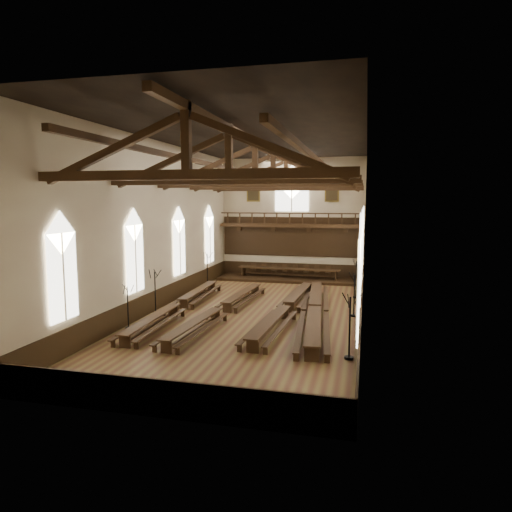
{
  "coord_description": "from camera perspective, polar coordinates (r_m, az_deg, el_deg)",
  "views": [
    {
      "loc": [
        6.08,
        -24.99,
        6.53
      ],
      "look_at": [
        -0.32,
        1.5,
        3.17
      ],
      "focal_mm": 32.0,
      "sensor_mm": 36.0,
      "label": 1
    }
  ],
  "objects": [
    {
      "name": "ground",
      "position": [
        26.54,
        -0.1,
        -7.22
      ],
      "size": [
        26.0,
        26.0,
        0.0
      ],
      "primitive_type": "plane",
      "color": "brown",
      "rests_on": "ground"
    },
    {
      "name": "room_walls",
      "position": [
        25.72,
        -0.1,
        6.87
      ],
      "size": [
        26.0,
        26.0,
        26.0
      ],
      "color": "beige",
      "rests_on": "ground"
    },
    {
      "name": "wainscot_band",
      "position": [
        26.4,
        -0.1,
        -5.96
      ],
      "size": [
        12.0,
        26.0,
        1.2
      ],
      "color": "black",
      "rests_on": "ground"
    },
    {
      "name": "side_windows",
      "position": [
        25.87,
        -0.1,
        0.84
      ],
      "size": [
        11.85,
        19.8,
        4.5
      ],
      "color": "white",
      "rests_on": "room_walls"
    },
    {
      "name": "end_window",
      "position": [
        38.38,
        4.5,
        8.04
      ],
      "size": [
        2.8,
        0.12,
        3.8
      ],
      "color": "white",
      "rests_on": "room_walls"
    },
    {
      "name": "minstrels_gallery",
      "position": [
        38.23,
        4.4,
        3.07
      ],
      "size": [
        11.8,
        1.24,
        3.7
      ],
      "color": "#351F10",
      "rests_on": "room_walls"
    },
    {
      "name": "portraits",
      "position": [
        38.38,
        4.5,
        7.86
      ],
      "size": [
        7.75,
        0.09,
        1.45
      ],
      "color": "brown",
      "rests_on": "room_walls"
    },
    {
      "name": "roof_trusses",
      "position": [
        25.78,
        -0.1,
        10.77
      ],
      "size": [
        11.7,
        25.7,
        2.8
      ],
      "color": "#351F10",
      "rests_on": "room_walls"
    },
    {
      "name": "refectory_row_a",
      "position": [
        27.05,
        -9.69,
        -5.97
      ],
      "size": [
        1.61,
        13.76,
        0.68
      ],
      "color": "#351F10",
      "rests_on": "ground"
    },
    {
      "name": "refectory_row_b",
      "position": [
        25.87,
        -4.32,
        -6.51
      ],
      "size": [
        1.7,
        13.66,
        0.66
      ],
      "color": "#351F10",
      "rests_on": "ground"
    },
    {
      "name": "refectory_row_c",
      "position": [
        26.03,
        3.87,
        -6.36
      ],
      "size": [
        1.74,
        13.99,
        0.7
      ],
      "color": "#351F10",
      "rests_on": "ground"
    },
    {
      "name": "refectory_row_d",
      "position": [
        25.59,
        7.3,
        -6.55
      ],
      "size": [
        2.17,
        14.56,
        0.76
      ],
      "color": "#351F10",
      "rests_on": "ground"
    },
    {
      "name": "dais",
      "position": [
        37.45,
        4.06,
        -2.87
      ],
      "size": [
        11.4,
        3.14,
        0.21
      ],
      "primitive_type": "cube",
      "color": "black",
      "rests_on": "ground"
    },
    {
      "name": "high_table",
      "position": [
        37.32,
        4.07,
        -1.71
      ],
      "size": [
        8.41,
        1.41,
        0.79
      ],
      "color": "#351F10",
      "rests_on": "dais"
    },
    {
      "name": "high_chairs",
      "position": [
        38.14,
        4.27,
        -1.75
      ],
      "size": [
        6.75,
        0.46,
        0.95
      ],
      "color": "#351F10",
      "rests_on": "dais"
    },
    {
      "name": "candelabrum_left_near",
      "position": [
        24.24,
        -15.69,
        -7.17
      ],
      "size": [
        0.7,
        0.65,
        2.3
      ],
      "color": "black",
      "rests_on": "ground"
    },
    {
      "name": "candelabrum_left_mid",
      "position": [
        26.89,
        -12.46,
        -5.46
      ],
      "size": [
        0.77,
        0.78,
        2.61
      ],
      "color": "black",
      "rests_on": "ground"
    },
    {
      "name": "candelabrum_left_far",
      "position": [
        34.89,
        -6.1,
        -2.47
      ],
      "size": [
        0.7,
        0.81,
        2.62
      ],
      "color": "black",
      "rests_on": "ground"
    },
    {
      "name": "candelabrum_right_near",
      "position": [
        19.41,
        11.59,
        -10.16
      ],
      "size": [
        0.82,
        0.82,
        2.77
      ],
      "color": "black",
      "rests_on": "ground"
    },
    {
      "name": "candelabrum_right_mid",
      "position": [
        26.35,
        12.15,
        -5.77
      ],
      "size": [
        0.75,
        0.74,
        2.52
      ],
      "color": "black",
      "rests_on": "ground"
    },
    {
      "name": "candelabrum_right_far",
      "position": [
        31.26,
        12.4,
        -3.7
      ],
      "size": [
        0.73,
        0.81,
        2.63
      ],
      "color": "black",
      "rests_on": "ground"
    }
  ]
}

